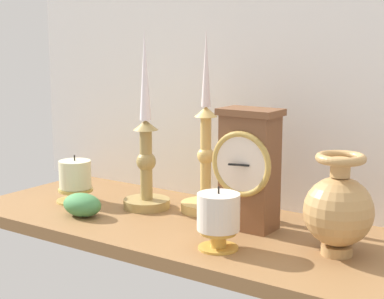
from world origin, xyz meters
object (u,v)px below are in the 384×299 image
(candlestick_tall_center, at_px, (206,164))
(mantel_clock, at_px, (248,168))
(brass_vase_bulbous, at_px, (339,209))
(pillar_candle_front, at_px, (75,181))
(pillar_candle_near_clock, at_px, (218,218))
(candlestick_tall_left, at_px, (146,155))

(candlestick_tall_center, bearing_deg, mantel_clock, -23.02)
(brass_vase_bulbous, distance_m, pillar_candle_front, 0.58)
(mantel_clock, bearing_deg, pillar_candle_near_clock, -83.75)
(mantel_clock, distance_m, pillar_candle_near_clock, 0.14)
(candlestick_tall_left, height_order, brass_vase_bulbous, candlestick_tall_left)
(pillar_candle_near_clock, bearing_deg, candlestick_tall_center, 128.67)
(mantel_clock, distance_m, candlestick_tall_center, 0.14)
(candlestick_tall_left, height_order, candlestick_tall_center, same)
(candlestick_tall_center, bearing_deg, pillar_candle_front, -160.10)
(pillar_candle_near_clock, bearing_deg, pillar_candle_front, 169.01)
(candlestick_tall_left, bearing_deg, brass_vase_bulbous, -5.66)
(candlestick_tall_center, relative_size, brass_vase_bulbous, 2.18)
(candlestick_tall_left, bearing_deg, candlestick_tall_center, 23.42)
(pillar_candle_near_clock, bearing_deg, brass_vase_bulbous, 26.26)
(pillar_candle_front, bearing_deg, mantel_clock, 6.16)
(candlestick_tall_left, distance_m, brass_vase_bulbous, 0.43)
(mantel_clock, distance_m, pillar_candle_front, 0.40)
(pillar_candle_front, bearing_deg, candlestick_tall_left, 17.22)
(mantel_clock, relative_size, candlestick_tall_center, 0.61)
(candlestick_tall_left, xyz_separation_m, pillar_candle_near_clock, (0.25, -0.13, -0.06))
(mantel_clock, xyz_separation_m, brass_vase_bulbous, (0.18, -0.04, -0.04))
(candlestick_tall_center, height_order, brass_vase_bulbous, candlestick_tall_center)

